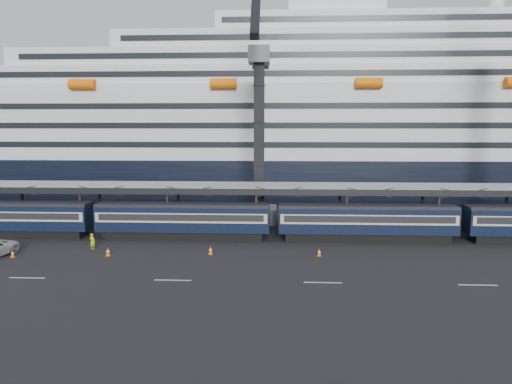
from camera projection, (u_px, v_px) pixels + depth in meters
The scene contains 10 objects.
ground at pixel (481, 270), 39.32m from camera, with size 260.00×260.00×0.00m, color black.
train at pixel (398, 221), 49.12m from camera, with size 133.05×3.00×4.05m.
canopy at pixel (431, 188), 52.43m from camera, with size 130.00×6.25×5.53m.
cruise_ship at pixel (369, 127), 83.13m from camera, with size 214.09×28.84×34.00m.
crane_dark_near at pixel (259, 129), 56.98m from camera, with size 4.50×17.75×35.08m.
worker at pixel (92, 241), 45.78m from camera, with size 0.60×0.39×1.64m, color #B9E90C.
traffic_cone_a at pixel (13, 254), 43.05m from camera, with size 0.35×0.35×0.70m.
traffic_cone_b at pixel (108, 251), 43.55m from camera, with size 0.42×0.42×0.84m.
traffic_cone_c at pixel (210, 250), 44.04m from camera, with size 0.42×0.42×0.84m.
traffic_cone_d at pixel (319, 252), 43.49m from camera, with size 0.38×0.38×0.76m.
Camera 1 is at (-17.63, -38.88, 12.14)m, focal length 32.00 mm.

